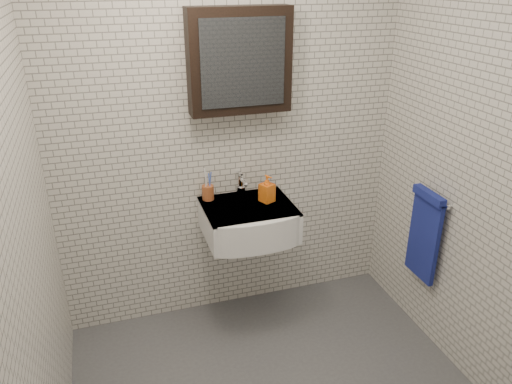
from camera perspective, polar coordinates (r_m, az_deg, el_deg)
room_shell at (r=2.15m, az=3.77°, el=4.58°), size 2.22×2.02×2.51m
washbasin at (r=3.08m, az=-0.66°, el=-3.44°), size 0.55×0.50×0.20m
faucet at (r=3.18m, az=-1.71°, el=0.70°), size 0.06×0.20×0.15m
mirror_cabinet at (r=2.96m, az=-1.88°, el=14.72°), size 0.60×0.15×0.60m
towel_rail at (r=3.21m, az=18.74°, el=-4.28°), size 0.09×0.30×0.58m
toothbrush_cup at (r=3.15m, az=-5.51°, el=0.02°), size 0.08×0.08×0.20m
soap_bottle at (r=3.10m, az=1.26°, el=0.41°), size 0.10×0.11×0.17m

